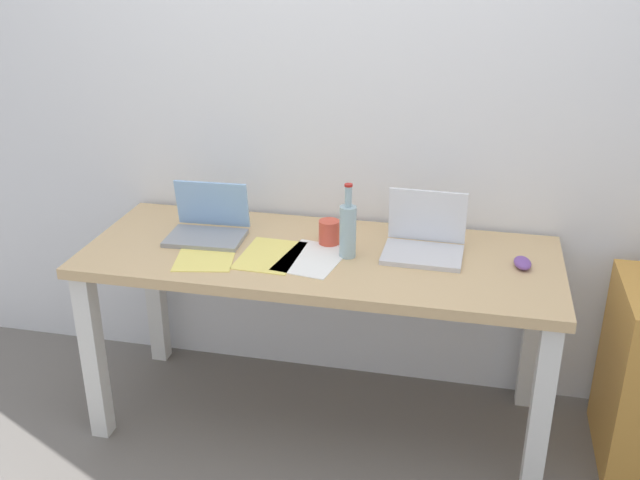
{
  "coord_description": "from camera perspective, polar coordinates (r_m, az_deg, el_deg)",
  "views": [
    {
      "loc": [
        0.54,
        -2.44,
        1.89
      ],
      "look_at": [
        0.0,
        0.0,
        0.8
      ],
      "focal_mm": 40.95,
      "sensor_mm": 36.0,
      "label": 1
    }
  ],
  "objects": [
    {
      "name": "beer_bottle",
      "position": [
        2.67,
        2.19,
        0.86
      ],
      "size": [
        0.06,
        0.06,
        0.28
      ],
      "color": "#99B7C1",
      "rests_on": "desk"
    },
    {
      "name": "paper_sheet_front_left",
      "position": [
        2.75,
        -8.86,
        -1.12
      ],
      "size": [
        0.26,
        0.33,
        0.0
      ],
      "primitive_type": "cube",
      "rotation": [
        0.0,
        0.0,
        0.2
      ],
      "color": "#F4E06B",
      "rests_on": "desk"
    },
    {
      "name": "desk",
      "position": [
        2.78,
        0.0,
        -2.88
      ],
      "size": [
        1.78,
        0.69,
        0.75
      ],
      "color": "tan",
      "rests_on": "ground"
    },
    {
      "name": "paper_yellow_folder",
      "position": [
        2.72,
        -3.93,
        -1.19
      ],
      "size": [
        0.22,
        0.3,
        0.0
      ],
      "primitive_type": "cube",
      "rotation": [
        0.0,
        0.0,
        -0.04
      ],
      "color": "#F4E06B",
      "rests_on": "desk"
    },
    {
      "name": "coffee_mug",
      "position": [
        2.79,
        0.72,
        0.61
      ],
      "size": [
        0.08,
        0.08,
        0.09
      ],
      "primitive_type": "cylinder",
      "color": "#D84C38",
      "rests_on": "desk"
    },
    {
      "name": "computer_mouse",
      "position": [
        2.71,
        15.55,
        -1.74
      ],
      "size": [
        0.07,
        0.11,
        0.03
      ],
      "primitive_type": "ellipsoid",
      "rotation": [
        0.0,
        0.0,
        0.16
      ],
      "color": "#724799",
      "rests_on": "desk"
    },
    {
      "name": "paper_sheet_center",
      "position": [
        2.69,
        -0.64,
        -1.45
      ],
      "size": [
        0.26,
        0.33,
        0.0
      ],
      "primitive_type": "cube",
      "rotation": [
        0.0,
        0.0,
        -0.17
      ],
      "color": "white",
      "rests_on": "desk"
    },
    {
      "name": "laptop_right",
      "position": [
        2.74,
        8.14,
        -0.09
      ],
      "size": [
        0.3,
        0.24,
        0.22
      ],
      "color": "silver",
      "rests_on": "desk"
    },
    {
      "name": "back_wall",
      "position": [
        2.95,
        1.73,
        12.04
      ],
      "size": [
        5.2,
        0.08,
        2.6
      ],
      "primitive_type": "cube",
      "color": "white",
      "rests_on": "ground"
    },
    {
      "name": "ground_plane",
      "position": [
        3.13,
        0.0,
        -13.59
      ],
      "size": [
        8.0,
        8.0,
        0.0
      ],
      "primitive_type": "plane",
      "color": "slate"
    },
    {
      "name": "laptop_left",
      "position": [
        2.89,
        -8.75,
        1.09
      ],
      "size": [
        0.3,
        0.24,
        0.21
      ],
      "color": "gray",
      "rests_on": "desk"
    }
  ]
}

